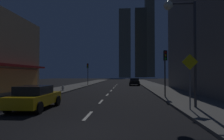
# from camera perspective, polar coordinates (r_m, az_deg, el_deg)

# --- Properties ---
(ground_plane) EXTENTS (78.00, 136.00, 0.10)m
(ground_plane) POSITION_cam_1_polar(r_m,az_deg,el_deg) (38.83, 1.24, -4.58)
(ground_plane) COLOR black
(sidewalk_right) EXTENTS (4.00, 76.00, 0.15)m
(sidewalk_right) POSITION_cam_1_polar(r_m,az_deg,el_deg) (39.10, 11.57, -4.35)
(sidewalk_right) COLOR #605E59
(sidewalk_right) RESTS_ON ground
(sidewalk_left) EXTENTS (4.00, 76.00, 0.15)m
(sidewalk_left) POSITION_cam_1_polar(r_m,az_deg,el_deg) (39.80, -8.91, -4.31)
(sidewalk_left) COLOR #605E59
(sidewalk_left) RESTS_ON ground
(lane_marking_center) EXTENTS (0.16, 38.60, 0.01)m
(lane_marking_center) POSITION_cam_1_polar(r_m,az_deg,el_deg) (23.10, -0.76, -6.64)
(lane_marking_center) COLOR silver
(lane_marking_center) RESTS_ON ground
(skyscraper_distant_tall) EXTENTS (7.90, 5.63, 46.80)m
(skyscraper_distant_tall) POSITION_cam_1_polar(r_m,az_deg,el_deg) (133.76, 3.79, 7.78)
(skyscraper_distant_tall) COLOR #615C49
(skyscraper_distant_tall) RESTS_ON ground
(skyscraper_distant_mid) EXTENTS (8.70, 8.15, 53.05)m
(skyscraper_distant_mid) POSITION_cam_1_polar(r_m,az_deg,el_deg) (152.94, 8.45, 7.82)
(skyscraper_distant_mid) COLOR #403D30
(skyscraper_distant_mid) RESTS_ON ground
(skyscraper_distant_short) EXTENTS (7.38, 8.74, 67.36)m
(skyscraper_distant_short) POSITION_cam_1_polar(r_m,az_deg,el_deg) (168.67, 11.02, 9.44)
(skyscraper_distant_short) COLOR brown
(skyscraper_distant_short) RESTS_ON ground
(car_parked_near) EXTENTS (1.98, 4.24, 1.45)m
(car_parked_near) POSITION_cam_1_polar(r_m,az_deg,el_deg) (12.85, -21.73, -7.47)
(car_parked_near) COLOR gold
(car_parked_near) RESTS_ON ground
(car_parked_far) EXTENTS (1.98, 4.24, 1.45)m
(car_parked_far) POSITION_cam_1_polar(r_m,az_deg,el_deg) (38.29, 6.60, -3.44)
(car_parked_far) COLOR black
(car_parked_far) RESTS_ON ground
(fire_hydrant_far_left) EXTENTS (0.42, 0.30, 0.65)m
(fire_hydrant_far_left) POSITION_cam_1_polar(r_m,az_deg,el_deg) (24.92, -14.33, -5.18)
(fire_hydrant_far_left) COLOR #B2B2B2
(fire_hydrant_far_left) RESTS_ON sidewalk_left
(traffic_light_near_right) EXTENTS (0.32, 0.48, 4.20)m
(traffic_light_near_right) POSITION_cam_1_polar(r_m,az_deg,el_deg) (18.10, 15.41, 2.05)
(traffic_light_near_right) COLOR #2D2D2D
(traffic_light_near_right) RESTS_ON sidewalk_right
(traffic_light_far_left) EXTENTS (0.32, 0.48, 4.20)m
(traffic_light_far_left) POSITION_cam_1_polar(r_m,az_deg,el_deg) (38.06, -7.17, 0.24)
(traffic_light_far_left) COLOR #2D2D2D
(traffic_light_far_left) RESTS_ON sidewalk_left
(street_lamp_right) EXTENTS (1.96, 0.56, 6.58)m
(street_lamp_right) POSITION_cam_1_polar(r_m,az_deg,el_deg) (12.99, 19.71, 11.79)
(street_lamp_right) COLOR #38383D
(street_lamp_right) RESTS_ON sidewalk_right
(pedestrian_crossing_sign) EXTENTS (0.91, 0.08, 3.15)m
(pedestrian_crossing_sign) POSITION_cam_1_polar(r_m,az_deg,el_deg) (11.87, 22.00, -1.81)
(pedestrian_crossing_sign) COLOR slate
(pedestrian_crossing_sign) RESTS_ON sidewalk_right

